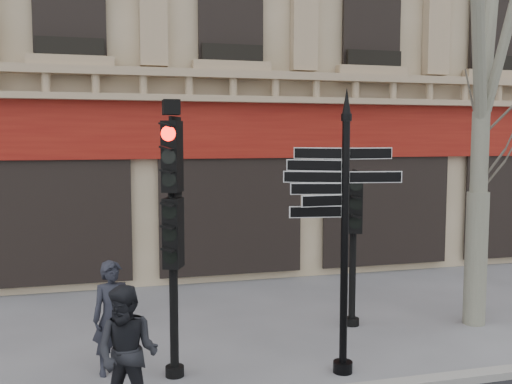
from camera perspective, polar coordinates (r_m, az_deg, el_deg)
ground at (r=9.24m, az=4.29°, el=-16.28°), size 80.00×80.00×0.00m
fingerpost at (r=8.17m, az=8.93°, el=0.80°), size 2.18×2.18×4.12m
traffic_signal_main at (r=8.05m, az=-8.35°, el=-1.24°), size 0.52×0.46×3.94m
traffic_signal_secondary at (r=10.41m, az=9.71°, el=-2.78°), size 0.55×0.47×2.79m
pedestrian_a at (r=8.66m, az=-14.08°, el=-12.09°), size 0.67×0.50×1.66m
pedestrian_b at (r=7.29m, az=-12.74°, el=-15.49°), size 1.00×0.91×1.66m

